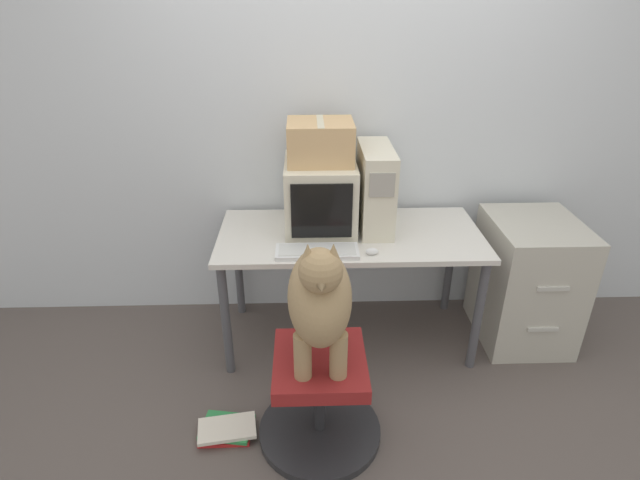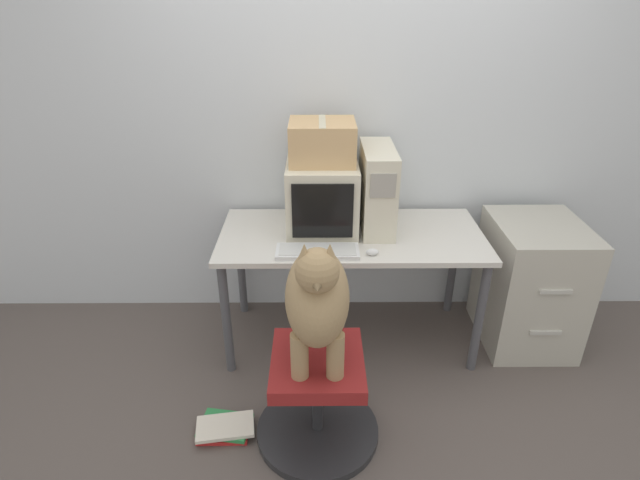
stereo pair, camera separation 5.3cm
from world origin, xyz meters
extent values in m
plane|color=#564C47|center=(0.00, 0.00, 0.00)|extent=(12.00, 12.00, 0.00)
cube|color=silver|center=(0.00, 0.75, 1.30)|extent=(8.00, 0.05, 2.60)
cube|color=silver|center=(0.00, 0.34, 0.71)|extent=(1.49, 0.69, 0.03)
cylinder|color=#4C4C51|center=(-0.69, 0.05, 0.35)|extent=(0.05, 0.05, 0.70)
cylinder|color=#4C4C51|center=(0.69, 0.05, 0.35)|extent=(0.05, 0.05, 0.70)
cylinder|color=#4C4C51|center=(-0.69, 0.64, 0.35)|extent=(0.05, 0.05, 0.70)
cylinder|color=#4C4C51|center=(0.69, 0.64, 0.35)|extent=(0.05, 0.05, 0.70)
cube|color=beige|center=(-0.17, 0.45, 0.92)|extent=(0.39, 0.46, 0.39)
cube|color=black|center=(-0.17, 0.21, 0.92)|extent=(0.32, 0.01, 0.30)
cube|color=beige|center=(0.14, 0.44, 0.96)|extent=(0.18, 0.46, 0.46)
cube|color=#9E998E|center=(0.14, 0.21, 1.07)|extent=(0.13, 0.01, 0.13)
cube|color=silver|center=(-0.19, 0.10, 0.74)|extent=(0.43, 0.16, 0.02)
cube|color=silver|center=(-0.19, 0.10, 0.75)|extent=(0.40, 0.13, 0.00)
ellipsoid|color=silver|center=(0.09, 0.08, 0.75)|extent=(0.07, 0.04, 0.04)
cylinder|color=#262628|center=(-0.20, -0.42, 0.02)|extent=(0.60, 0.60, 0.04)
cylinder|color=#262628|center=(-0.20, -0.42, 0.22)|extent=(0.05, 0.05, 0.37)
cube|color=maroon|center=(-0.20, -0.42, 0.44)|extent=(0.42, 0.44, 0.07)
ellipsoid|color=#9E7F56|center=(-0.20, -0.40, 0.80)|extent=(0.27, 0.49, 0.40)
cylinder|color=#9E7F56|center=(-0.27, -0.53, 0.59)|extent=(0.08, 0.08, 0.22)
cylinder|color=#9E7F56|center=(-0.12, -0.53, 0.59)|extent=(0.08, 0.08, 0.22)
sphere|color=#9E7F56|center=(-0.20, -0.53, 1.00)|extent=(0.18, 0.18, 0.18)
cone|color=brown|center=(-0.20, -0.61, 0.99)|extent=(0.08, 0.09, 0.08)
cone|color=#9E7F56|center=(-0.24, -0.52, 1.07)|extent=(0.06, 0.06, 0.08)
cone|color=#9E7F56|center=(-0.15, -0.52, 1.07)|extent=(0.06, 0.06, 0.08)
torus|color=orange|center=(-0.20, -0.51, 0.93)|extent=(0.13, 0.13, 0.02)
cube|color=#B7B2A3|center=(1.08, 0.35, 0.39)|extent=(0.50, 0.59, 0.77)
cube|color=beige|center=(1.08, 0.05, 0.52)|extent=(0.18, 0.01, 0.02)
cube|color=beige|center=(1.08, 0.05, 0.25)|extent=(0.18, 0.01, 0.02)
cube|color=tan|center=(-0.17, 0.45, 1.23)|extent=(0.35, 0.31, 0.22)
cube|color=beige|center=(-0.17, 0.45, 1.34)|extent=(0.04, 0.30, 0.00)
cube|color=red|center=(-0.66, -0.41, 0.01)|extent=(0.25, 0.17, 0.02)
cube|color=#2D8C47|center=(-0.65, -0.39, 0.03)|extent=(0.27, 0.22, 0.02)
cube|color=silver|center=(-0.65, -0.42, 0.05)|extent=(0.30, 0.20, 0.02)
camera|label=1|loc=(-0.25, -2.18, 1.98)|focal=28.00mm
camera|label=2|loc=(-0.20, -2.18, 1.98)|focal=28.00mm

